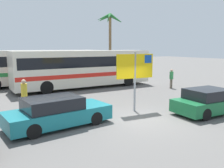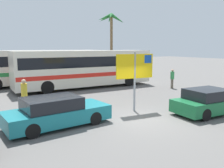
# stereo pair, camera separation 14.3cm
# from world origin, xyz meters

# --- Properties ---
(ground) EXTENTS (120.00, 120.00, 0.00)m
(ground) POSITION_xyz_m (0.00, 0.00, 0.00)
(ground) COLOR #605E5B
(bus_front_coach) EXTENTS (11.86, 2.72, 3.17)m
(bus_front_coach) POSITION_xyz_m (1.52, 10.02, 1.78)
(bus_front_coach) COLOR silver
(bus_front_coach) RESTS_ON ground
(bus_rear_coach) EXTENTS (11.86, 2.72, 3.17)m
(bus_rear_coach) POSITION_xyz_m (-1.64, 13.69, 1.78)
(bus_rear_coach) COLOR silver
(bus_rear_coach) RESTS_ON ground
(ferry_sign) EXTENTS (2.19, 0.29, 3.20)m
(ferry_sign) POSITION_xyz_m (0.63, 1.56, 2.33)
(ferry_sign) COLOR gray
(ferry_sign) RESTS_ON ground
(car_teal) EXTENTS (4.66, 2.23, 1.32)m
(car_teal) POSITION_xyz_m (-3.86, 1.24, 0.64)
(car_teal) COLOR #19757F
(car_teal) RESTS_ON ground
(car_green) EXTENTS (4.10, 2.00, 1.32)m
(car_green) POSITION_xyz_m (3.63, -0.87, 0.64)
(car_green) COLOR #196638
(car_green) RESTS_ON ground
(pedestrian_crossing_lot) EXTENTS (0.32, 0.32, 1.78)m
(pedestrian_crossing_lot) POSITION_xyz_m (-4.60, 4.36, 1.06)
(pedestrian_crossing_lot) COLOR #1E2347
(pedestrian_crossing_lot) RESTS_ON ground
(pedestrian_near_sign) EXTENTS (0.32, 0.32, 1.64)m
(pedestrian_near_sign) POSITION_xyz_m (7.62, 5.86, 0.96)
(pedestrian_near_sign) COLOR #706656
(pedestrian_near_sign) RESTS_ON ground
(palm_tree_seaside) EXTENTS (3.72, 3.50, 7.46)m
(palm_tree_seaside) POSITION_xyz_m (7.85, 16.45, 6.06)
(palm_tree_seaside) COLOR brown
(palm_tree_seaside) RESTS_ON ground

